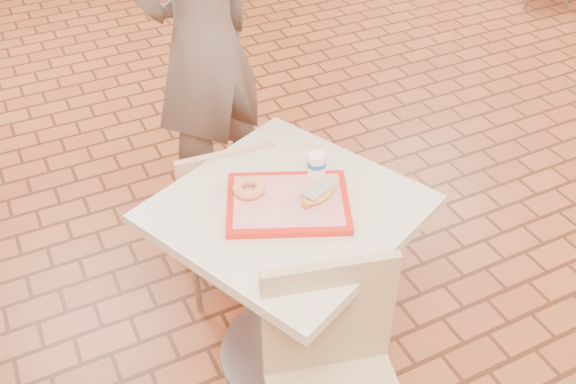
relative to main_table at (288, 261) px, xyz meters
name	(u,v)px	position (x,y,z in m)	size (l,w,h in m)	color
wainscot_band	(463,106)	(1.33, 0.65, -0.06)	(8.00, 10.00, 1.00)	maroon
main_table	(288,261)	(0.00, 0.00, 0.00)	(0.79, 0.79, 0.83)	beige
chair_main_front	(336,380)	(-0.08, -0.49, -0.05)	(0.52, 0.52, 0.92)	tan
chair_main_back	(223,210)	(-0.07, 0.47, -0.09)	(0.43, 0.43, 0.84)	tan
customer	(204,42)	(0.13, 1.14, 0.35)	(0.66, 0.43, 1.81)	#6F6056
serving_tray	(288,203)	(0.00, 0.00, 0.28)	(0.41, 0.32, 0.03)	red
ring_donut	(249,188)	(-0.10, 0.10, 0.32)	(0.11, 0.11, 0.04)	#EB8A55
long_john_donut	(318,193)	(0.10, -0.04, 0.32)	(0.16, 0.12, 0.05)	#EEA745
paper_cup	(316,164)	(0.15, 0.09, 0.34)	(0.07, 0.07, 0.08)	white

